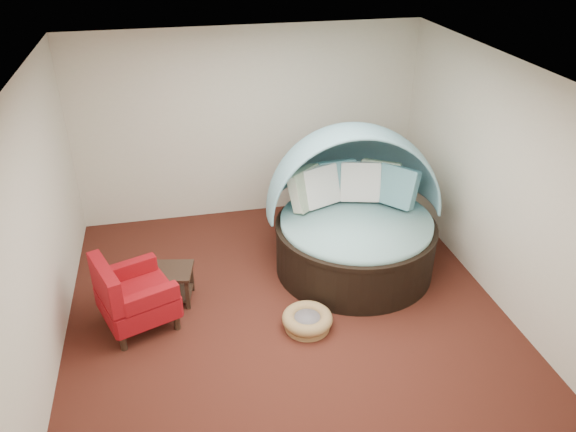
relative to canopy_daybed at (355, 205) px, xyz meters
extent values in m
plane|color=#491E15|center=(-1.06, -0.75, -0.87)|extent=(5.00, 5.00, 0.00)
plane|color=beige|center=(-1.06, 1.75, 0.53)|extent=(5.00, 0.00, 5.00)
plane|color=beige|center=(-1.06, -3.25, 0.53)|extent=(5.00, 0.00, 5.00)
plane|color=beige|center=(-3.56, -0.75, 0.53)|extent=(0.00, 5.00, 5.00)
plane|color=beige|center=(1.44, -0.75, 0.53)|extent=(0.00, 5.00, 5.00)
plane|color=white|center=(-1.06, -0.75, 1.93)|extent=(5.00, 5.00, 0.00)
cylinder|color=black|center=(-0.01, -0.13, -0.56)|extent=(2.20, 2.20, 0.62)
cylinder|color=black|center=(-0.01, -0.13, -0.23)|extent=(2.23, 2.23, 0.06)
cylinder|color=#90C5D0|center=(-0.01, -0.13, -0.18)|extent=(2.08, 2.08, 0.13)
cube|color=#335F41|center=(-0.56, 0.29, 0.15)|extent=(0.59, 0.56, 0.54)
cube|color=silver|center=(-0.38, 0.31, 0.15)|extent=(0.59, 0.46, 0.54)
cube|color=#5D98A2|center=(-0.10, 0.44, 0.15)|extent=(0.53, 0.33, 0.54)
cube|color=silver|center=(0.18, 0.33, 0.15)|extent=(0.57, 0.41, 0.54)
cube|color=#335F41|center=(0.44, 0.32, 0.15)|extent=(0.59, 0.52, 0.54)
cube|color=#5D98A2|center=(0.60, 0.10, 0.15)|extent=(0.56, 0.59, 0.54)
cylinder|color=olive|center=(-0.90, -1.16, -0.84)|extent=(0.56, 0.56, 0.06)
torus|color=olive|center=(-0.90, -1.16, -0.74)|extent=(0.63, 0.63, 0.15)
cylinder|color=slate|center=(-0.90, -1.16, -0.76)|extent=(0.38, 0.38, 0.09)
cylinder|color=black|center=(-2.91, -1.08, -0.78)|extent=(0.09, 0.09, 0.19)
cylinder|color=black|center=(-3.13, -0.51, -0.78)|extent=(0.09, 0.09, 0.19)
cylinder|color=black|center=(-2.33, -0.86, -0.78)|extent=(0.09, 0.09, 0.19)
cylinder|color=black|center=(-2.55, -0.29, -0.78)|extent=(0.09, 0.09, 0.19)
cube|color=#8D0602|center=(-2.73, -0.68, -0.55)|extent=(0.99, 0.99, 0.27)
cube|color=#8D0602|center=(-3.02, -0.79, -0.19)|extent=(0.41, 0.77, 0.45)
cube|color=#8D0602|center=(-2.57, -0.97, -0.33)|extent=(0.62, 0.33, 0.19)
cube|color=#8D0602|center=(-2.80, -0.36, -0.33)|extent=(0.62, 0.33, 0.19)
cube|color=black|center=(-2.33, -0.31, -0.46)|extent=(0.53, 0.53, 0.04)
cube|color=black|center=(-2.33, -0.31, -0.76)|extent=(0.46, 0.46, 0.03)
cube|color=black|center=(-2.54, -0.45, -0.67)|extent=(0.05, 0.05, 0.40)
cube|color=black|center=(-2.47, -0.10, -0.67)|extent=(0.05, 0.05, 0.40)
cube|color=black|center=(-2.18, -0.52, -0.67)|extent=(0.05, 0.05, 0.40)
cube|color=black|center=(-2.12, -0.17, -0.67)|extent=(0.05, 0.05, 0.40)
camera|label=1|loc=(-2.16, -5.94, 3.34)|focal=35.00mm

